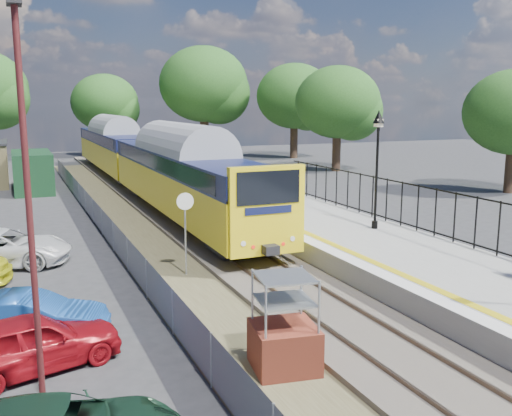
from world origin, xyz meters
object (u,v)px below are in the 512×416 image
victorian_lamp_north (378,142)px  train (139,156)px  speed_sign (185,220)px  carpark_lamp (27,187)px  car_blue (30,318)px  brick_plinth (284,325)px  car_red (31,343)px  car_white (2,248)px

victorian_lamp_north → train: size_ratio=0.11×
victorian_lamp_north → speed_sign: size_ratio=1.61×
carpark_lamp → train: bearing=74.3°
victorian_lamp_north → car_blue: (-12.83, -4.09, -3.69)m
brick_plinth → carpark_lamp: carpark_lamp is taller
brick_plinth → speed_sign: (0.00, 7.53, 0.91)m
carpark_lamp → car_blue: carpark_lamp is taller
brick_plinth → speed_sign: size_ratio=0.76×
train → brick_plinth: bearing=-95.3°
brick_plinth → car_red: 5.50m
speed_sign → carpark_lamp: bearing=-121.2°
speed_sign → car_red: bearing=-129.3°
victorian_lamp_north → brick_plinth: bearing=-134.7°
car_red → speed_sign: bearing=-59.1°
speed_sign → car_blue: bearing=-139.6°
brick_plinth → car_white: size_ratio=0.46×
train → speed_sign: (-2.50, -19.32, -0.39)m
car_red → brick_plinth: bearing=-129.0°
victorian_lamp_north → car_red: victorian_lamp_north is taller
train → brick_plinth: train is taller
car_blue → car_white: bearing=22.4°
carpark_lamp → car_white: size_ratio=1.59×
train → brick_plinth: (-2.50, -26.85, -1.30)m
car_white → carpark_lamp: bearing=-159.4°
speed_sign → car_blue: size_ratio=0.77×
victorian_lamp_north → carpark_lamp: carpark_lamp is taller
brick_plinth → car_white: 12.72m
speed_sign → brick_plinth: bearing=-86.2°
brick_plinth → speed_sign: speed_sign is taller
train → speed_sign: bearing=-97.4°
speed_sign → carpark_lamp: (-4.92, -7.01, 2.32)m
car_red → car_white: 9.23m
brick_plinth → car_blue: 6.32m
victorian_lamp_north → speed_sign: 8.15m
train → speed_sign: 19.49m
victorian_lamp_north → brick_plinth: size_ratio=2.11×
train → speed_sign: train is taller
speed_sign → carpark_lamp: carpark_lamp is taller
train → car_red: train is taller
train → car_white: 17.63m
speed_sign → car_white: speed_sign is taller
car_red → car_blue: size_ratio=1.03×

